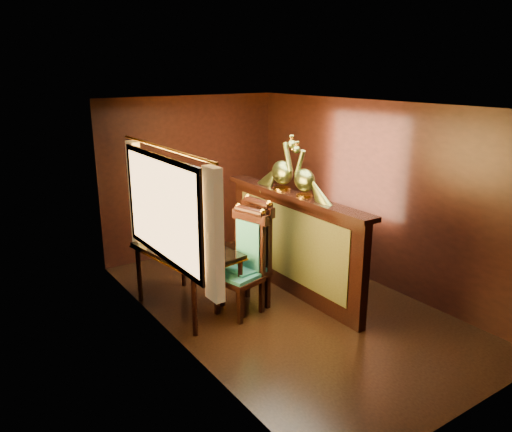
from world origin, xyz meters
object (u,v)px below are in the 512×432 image
object	(u,v)px
chair_left	(253,250)
dining_table	(187,254)
peacock_left	(305,170)
peacock_right	(283,162)
chair_right	(246,258)

from	to	relation	value
chair_left	dining_table	bearing A→B (deg)	148.38
peacock_left	dining_table	bearing A→B (deg)	157.90
chair_left	peacock_right	distance (m)	1.22
chair_right	chair_left	bearing A→B (deg)	13.89
peacock_left	peacock_right	size ratio (longest dim) A/B	0.91
dining_table	peacock_left	distance (m)	1.77
chair_left	chair_right	world-z (taller)	chair_left
chair_right	peacock_right	world-z (taller)	peacock_right
chair_left	chair_right	distance (m)	0.18
dining_table	chair_left	world-z (taller)	chair_left
peacock_left	peacock_right	distance (m)	0.45
chair_left	peacock_left	size ratio (longest dim) A/B	2.06
dining_table	chair_right	distance (m)	0.72
peacock_left	chair_left	bearing A→B (deg)	162.79
chair_right	peacock_right	size ratio (longest dim) A/B	1.79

